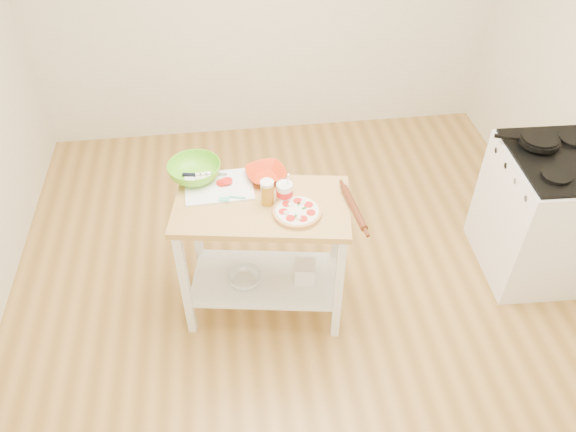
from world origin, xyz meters
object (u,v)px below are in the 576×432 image
(prep_island, at_px, (263,236))
(cutting_board, at_px, (218,186))
(yogurt_tub, at_px, (285,192))
(green_bowl, at_px, (195,171))
(shelf_bin, at_px, (305,272))
(orange_bowl, at_px, (266,174))
(shelf_glass_bowl, at_px, (245,278))
(skillet, at_px, (538,141))
(rolling_pin, at_px, (354,207))
(knife, at_px, (198,175))
(pizza, at_px, (297,212))
(gas_stove, at_px, (542,214))
(beer_pint, at_px, (267,192))
(spatula, at_px, (231,198))

(prep_island, xyz_separation_m, cutting_board, (-0.24, 0.19, 0.27))
(yogurt_tub, bearing_deg, green_bowl, 151.63)
(green_bowl, relative_size, shelf_bin, 2.43)
(orange_bowl, bearing_deg, shelf_glass_bowl, -125.08)
(skillet, relative_size, shelf_bin, 2.97)
(rolling_pin, bearing_deg, green_bowl, 154.67)
(orange_bowl, bearing_deg, prep_island, -101.70)
(knife, height_order, shelf_glass_bowl, knife)
(cutting_board, xyz_separation_m, green_bowl, (-0.14, 0.11, 0.04))
(shelf_glass_bowl, xyz_separation_m, shelf_bin, (0.39, -0.02, 0.03))
(yogurt_tub, bearing_deg, shelf_bin, -24.42)
(green_bowl, height_order, shelf_glass_bowl, green_bowl)
(pizza, relative_size, green_bowl, 0.87)
(pizza, distance_m, shelf_glass_bowl, 0.71)
(shelf_bin, bearing_deg, prep_island, 171.78)
(shelf_glass_bowl, relative_size, shelf_bin, 1.64)
(prep_island, distance_m, shelf_glass_bowl, 0.37)
(skillet, bearing_deg, knife, -160.63)
(orange_bowl, height_order, shelf_glass_bowl, orange_bowl)
(orange_bowl, bearing_deg, yogurt_tub, -68.23)
(shelf_bin, bearing_deg, knife, 151.44)
(rolling_pin, bearing_deg, gas_stove, 10.86)
(knife, relative_size, rolling_pin, 0.74)
(prep_island, xyz_separation_m, beer_pint, (0.03, 0.00, 0.34))
(spatula, height_order, shelf_glass_bowl, spatula)
(green_bowl, bearing_deg, cutting_board, -38.89)
(shelf_bin, bearing_deg, orange_bowl, 127.62)
(skillet, bearing_deg, spatula, -153.52)
(prep_island, xyz_separation_m, green_bowl, (-0.38, 0.29, 0.31))
(gas_stove, bearing_deg, skillet, 129.24)
(pizza, height_order, spatula, pizza)
(gas_stove, height_order, orange_bowl, gas_stove)
(yogurt_tub, distance_m, rolling_pin, 0.40)
(prep_island, distance_m, shelf_bin, 0.41)
(green_bowl, bearing_deg, orange_bowl, -8.10)
(rolling_pin, height_order, shelf_glass_bowl, rolling_pin)
(shelf_bin, bearing_deg, gas_stove, 6.25)
(prep_island, xyz_separation_m, shelf_glass_bowl, (-0.13, -0.02, -0.35))
(prep_island, bearing_deg, shelf_bin, -8.22)
(prep_island, distance_m, cutting_board, 0.41)
(shelf_bin, bearing_deg, beer_pint, 170.15)
(cutting_board, height_order, shelf_bin, cutting_board)
(beer_pint, distance_m, yogurt_tub, 0.10)
(yogurt_tub, bearing_deg, rolling_pin, -20.93)
(knife, relative_size, green_bowl, 0.85)
(beer_pint, bearing_deg, rolling_pin, -14.88)
(shelf_glass_bowl, bearing_deg, green_bowl, 128.41)
(prep_island, bearing_deg, rolling_pin, -13.76)
(prep_island, relative_size, beer_pint, 6.98)
(skillet, height_order, rolling_pin, skillet)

